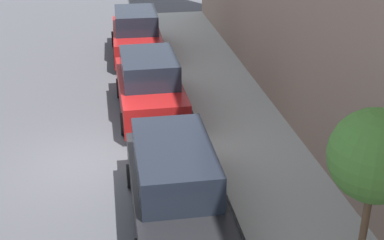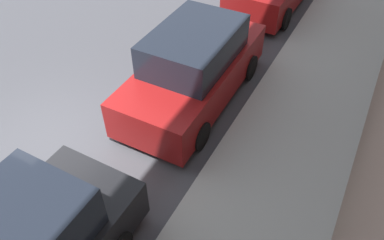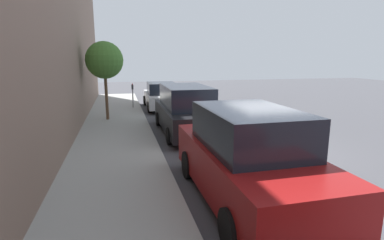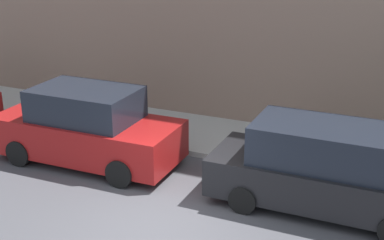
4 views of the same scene
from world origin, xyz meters
TOP-DOWN VIEW (x-y plane):
  - ground_plane at (0.00, 0.00)m, footprint 60.00×60.00m
  - sidewalk at (4.90, 0.00)m, footprint 2.79×32.00m
  - parked_suv_third at (2.15, 3.09)m, footprint 2.08×4.81m

SIDE VIEW (x-z plane):
  - ground_plane at x=0.00m, z-range 0.00..0.00m
  - sidewalk at x=4.90m, z-range 0.00..0.15m
  - parked_suv_third at x=2.15m, z-range -0.06..1.92m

